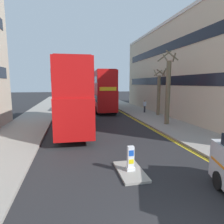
{
  "coord_description": "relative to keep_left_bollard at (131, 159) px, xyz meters",
  "views": [
    {
      "loc": [
        -2.51,
        -3.13,
        3.93
      ],
      "look_at": [
        0.5,
        11.0,
        1.8
      ],
      "focal_mm": 31.23,
      "sensor_mm": 36.0,
      "label": 1
    }
  ],
  "objects": [
    {
      "name": "street_tree_mid",
      "position": [
        5.3,
        26.58,
        2.35
      ],
      "size": [
        1.79,
        1.77,
        6.21
      ],
      "color": "#6B6047",
      "rests_on": "sidewalk_right"
    },
    {
      "name": "double_decker_bus_oncoming",
      "position": [
        2.05,
        20.01,
        2.42
      ],
      "size": [
        3.15,
        10.9,
        5.64
      ],
      "color": "#B20F0F",
      "rests_on": "ground"
    },
    {
      "name": "pedestrian_far",
      "position": [
        6.99,
        16.12,
        0.38
      ],
      "size": [
        0.34,
        0.22,
        1.62
      ],
      "color": "#2D2D38",
      "rests_on": "sidewalk_right"
    },
    {
      "name": "kerb_line_outer",
      "position": [
        4.4,
        9.29,
        -0.6
      ],
      "size": [
        0.1,
        56.0,
        0.01
      ],
      "primitive_type": "cube",
      "color": "yellow",
      "rests_on": "ground"
    },
    {
      "name": "double_decker_bus_away",
      "position": [
        -2.19,
        9.05,
        2.42
      ],
      "size": [
        3.01,
        10.87,
        5.64
      ],
      "color": "#B20F0F",
      "rests_on": "ground"
    },
    {
      "name": "sidewalk_left",
      "position": [
        -6.5,
        11.29,
        -0.54
      ],
      "size": [
        4.0,
        80.0,
        0.14
      ],
      "primitive_type": "cube",
      "color": "gray",
      "rests_on": "ground"
    },
    {
      "name": "street_tree_far",
      "position": [
        6.28,
        8.71,
        2.65
      ],
      "size": [
        1.5,
        1.57,
        6.86
      ],
      "color": "#6B6047",
      "rests_on": "sidewalk_right"
    },
    {
      "name": "kerb_line_inner",
      "position": [
        4.24,
        9.29,
        -0.6
      ],
      "size": [
        0.1,
        56.0,
        0.01
      ],
      "primitive_type": "cube",
      "color": "yellow",
      "rests_on": "ground"
    },
    {
      "name": "traffic_island",
      "position": [
        0.0,
        0.0,
        -0.56
      ],
      "size": [
        1.1,
        2.2,
        0.1
      ],
      "primitive_type": "cube",
      "color": "gray",
      "rests_on": "ground"
    },
    {
      "name": "townhouse_terrace_right",
      "position": [
        13.5,
        13.95,
        4.95
      ],
      "size": [
        10.08,
        28.0,
        11.11
      ],
      "color": "beige",
      "rests_on": "ground"
    },
    {
      "name": "sidewalk_right",
      "position": [
        6.5,
        11.29,
        -0.54
      ],
      "size": [
        4.0,
        80.0,
        0.14
      ],
      "primitive_type": "cube",
      "color": "gray",
      "rests_on": "ground"
    },
    {
      "name": "street_tree_near",
      "position": [
        7.85,
        13.9,
        2.13
      ],
      "size": [
        1.3,
        1.27,
        5.53
      ],
      "color": "#6B6047",
      "rests_on": "sidewalk_right"
    },
    {
      "name": "keep_left_bollard",
      "position": [
        0.0,
        0.0,
        0.0
      ],
      "size": [
        0.36,
        0.28,
        1.11
      ],
      "color": "silver",
      "rests_on": "traffic_island"
    }
  ]
}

